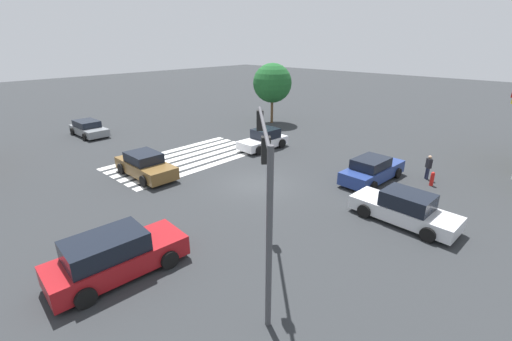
{
  "coord_description": "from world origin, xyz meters",
  "views": [
    {
      "loc": [
        13.77,
        12.88,
        8.15
      ],
      "look_at": [
        0.0,
        0.0,
        0.88
      ],
      "focal_mm": 24.0,
      "sensor_mm": 36.0,
      "label": 1
    }
  ],
  "objects_px": {
    "pedestrian": "(428,166)",
    "tree_corner_c": "(272,83)",
    "traffic_signal_mast": "(265,174)",
    "car_4": "(405,209)",
    "fire_hydrant": "(432,179)",
    "car_5": "(372,170)",
    "car_6": "(115,256)",
    "car_0": "(88,128)",
    "car_2": "(145,165)",
    "car_1": "(264,140)"
  },
  "relations": [
    {
      "from": "car_1",
      "to": "fire_hydrant",
      "type": "relative_size",
      "value": 4.88
    },
    {
      "from": "traffic_signal_mast",
      "to": "car_5",
      "type": "xyz_separation_m",
      "value": [
        -11.45,
        -1.42,
        -3.44
      ]
    },
    {
      "from": "car_0",
      "to": "car_5",
      "type": "relative_size",
      "value": 0.87
    },
    {
      "from": "car_2",
      "to": "car_5",
      "type": "xyz_separation_m",
      "value": [
        -9.03,
        10.79,
        -0.02
      ]
    },
    {
      "from": "car_1",
      "to": "car_6",
      "type": "height_order",
      "value": "car_6"
    },
    {
      "from": "pedestrian",
      "to": "fire_hydrant",
      "type": "distance_m",
      "value": 1.11
    },
    {
      "from": "car_0",
      "to": "car_1",
      "type": "xyz_separation_m",
      "value": [
        -7.82,
        14.14,
        0.07
      ]
    },
    {
      "from": "car_0",
      "to": "car_1",
      "type": "height_order",
      "value": "car_1"
    },
    {
      "from": "car_5",
      "to": "pedestrian",
      "type": "height_order",
      "value": "pedestrian"
    },
    {
      "from": "car_1",
      "to": "car_2",
      "type": "distance_m",
      "value": 9.59
    },
    {
      "from": "car_5",
      "to": "car_0",
      "type": "bearing_deg",
      "value": 111.14
    },
    {
      "from": "fire_hydrant",
      "to": "traffic_signal_mast",
      "type": "bearing_deg",
      "value": -6.63
    },
    {
      "from": "car_0",
      "to": "car_1",
      "type": "bearing_deg",
      "value": 29.06
    },
    {
      "from": "traffic_signal_mast",
      "to": "tree_corner_c",
      "type": "distance_m",
      "value": 24.97
    },
    {
      "from": "car_2",
      "to": "car_4",
      "type": "bearing_deg",
      "value": 21.83
    },
    {
      "from": "car_6",
      "to": "fire_hydrant",
      "type": "bearing_deg",
      "value": -14.69
    },
    {
      "from": "tree_corner_c",
      "to": "pedestrian",
      "type": "bearing_deg",
      "value": 73.38
    },
    {
      "from": "traffic_signal_mast",
      "to": "car_5",
      "type": "relative_size",
      "value": 1.14
    },
    {
      "from": "car_4",
      "to": "fire_hydrant",
      "type": "relative_size",
      "value": 5.73
    },
    {
      "from": "car_2",
      "to": "pedestrian",
      "type": "distance_m",
      "value": 17.59
    },
    {
      "from": "traffic_signal_mast",
      "to": "pedestrian",
      "type": "height_order",
      "value": "traffic_signal_mast"
    },
    {
      "from": "fire_hydrant",
      "to": "car_0",
      "type": "bearing_deg",
      "value": -70.91
    },
    {
      "from": "car_0",
      "to": "car_2",
      "type": "height_order",
      "value": "car_2"
    },
    {
      "from": "car_0",
      "to": "car_4",
      "type": "distance_m",
      "value": 27.06
    },
    {
      "from": "car_4",
      "to": "fire_hydrant",
      "type": "height_order",
      "value": "car_4"
    },
    {
      "from": "car_0",
      "to": "car_1",
      "type": "distance_m",
      "value": 16.16
    },
    {
      "from": "car_4",
      "to": "car_2",
      "type": "bearing_deg",
      "value": 23.21
    },
    {
      "from": "car_1",
      "to": "car_5",
      "type": "relative_size",
      "value": 0.84
    },
    {
      "from": "car_0",
      "to": "car_2",
      "type": "relative_size",
      "value": 0.92
    },
    {
      "from": "car_2",
      "to": "traffic_signal_mast",
      "type": "bearing_deg",
      "value": -9.65
    },
    {
      "from": "car_1",
      "to": "car_2",
      "type": "relative_size",
      "value": 0.88
    },
    {
      "from": "fire_hydrant",
      "to": "tree_corner_c",
      "type": "bearing_deg",
      "value": -108.68
    },
    {
      "from": "car_0",
      "to": "car_1",
      "type": "relative_size",
      "value": 1.04
    },
    {
      "from": "traffic_signal_mast",
      "to": "car_2",
      "type": "distance_m",
      "value": 12.92
    },
    {
      "from": "car_5",
      "to": "pedestrian",
      "type": "xyz_separation_m",
      "value": [
        -2.6,
        2.4,
        0.15
      ]
    },
    {
      "from": "car_6",
      "to": "car_1",
      "type": "bearing_deg",
      "value": 27.29
    },
    {
      "from": "pedestrian",
      "to": "fire_hydrant",
      "type": "height_order",
      "value": "pedestrian"
    },
    {
      "from": "car_6",
      "to": "car_5",
      "type": "bearing_deg",
      "value": -6.23
    },
    {
      "from": "car_0",
      "to": "fire_hydrant",
      "type": "xyz_separation_m",
      "value": [
        -9.12,
        26.36,
        -0.21
      ]
    },
    {
      "from": "car_4",
      "to": "fire_hydrant",
      "type": "distance_m",
      "value": 5.54
    },
    {
      "from": "pedestrian",
      "to": "tree_corner_c",
      "type": "xyz_separation_m",
      "value": [
        -5.08,
        -17.02,
        3.18
      ]
    },
    {
      "from": "car_2",
      "to": "fire_hydrant",
      "type": "xyz_separation_m",
      "value": [
        -10.77,
        13.75,
        -0.28
      ]
    },
    {
      "from": "car_2",
      "to": "tree_corner_c",
      "type": "distance_m",
      "value": 17.46
    },
    {
      "from": "car_0",
      "to": "car_2",
      "type": "distance_m",
      "value": 12.71
    },
    {
      "from": "car_0",
      "to": "tree_corner_c",
      "type": "bearing_deg",
      "value": 59.9
    },
    {
      "from": "car_4",
      "to": "pedestrian",
      "type": "height_order",
      "value": "car_4"
    },
    {
      "from": "traffic_signal_mast",
      "to": "fire_hydrant",
      "type": "xyz_separation_m",
      "value": [
        -13.19,
        1.53,
        -3.71
      ]
    },
    {
      "from": "traffic_signal_mast",
      "to": "fire_hydrant",
      "type": "distance_m",
      "value": 13.78
    },
    {
      "from": "car_2",
      "to": "fire_hydrant",
      "type": "height_order",
      "value": "car_2"
    },
    {
      "from": "traffic_signal_mast",
      "to": "car_0",
      "type": "distance_m",
      "value": 25.4
    }
  ]
}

